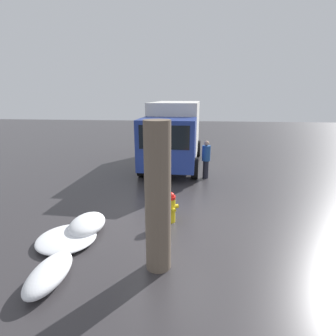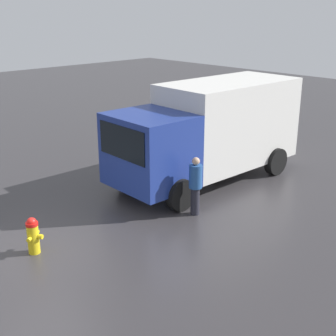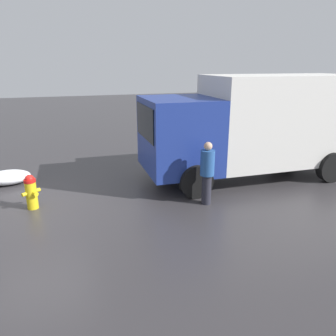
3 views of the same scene
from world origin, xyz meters
name	(u,v)px [view 2 (image 2 of 3)]	position (x,y,z in m)	size (l,w,h in m)	color
ground_plane	(35,253)	(0.00, 0.00, 0.00)	(60.00, 60.00, 0.00)	#333033
fire_hydrant	(33,235)	(0.00, 0.00, 0.45)	(0.44, 0.39, 0.87)	yellow
delivery_truck	(210,129)	(6.47, 0.45, 1.67)	(6.65, 2.73, 3.09)	navy
pedestrian	(195,184)	(4.17, -1.08, 0.88)	(0.35, 0.35, 1.61)	#23232D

